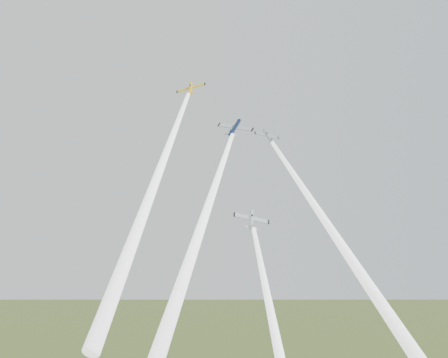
% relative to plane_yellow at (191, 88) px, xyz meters
% --- Properties ---
extents(plane_yellow, '(7.98, 8.44, 7.76)m').
position_rel_plane_yellow_xyz_m(plane_yellow, '(0.00, 0.00, 0.00)').
color(plane_yellow, yellow).
extents(smoke_trail_yellow, '(18.34, 54.60, 54.57)m').
position_rel_plane_yellow_xyz_m(smoke_trail_yellow, '(-8.30, -28.26, -28.57)').
color(smoke_trail_yellow, white).
extents(plane_navy, '(11.65, 9.52, 8.74)m').
position_rel_plane_yellow_xyz_m(plane_navy, '(10.35, -5.74, -11.20)').
color(plane_navy, '#0D183A').
extents(smoke_trail_navy, '(19.82, 44.70, 45.76)m').
position_rel_plane_yellow_xyz_m(smoke_trail_navy, '(1.14, -28.89, -35.37)').
color(smoke_trail_navy, white).
extents(plane_silver_right, '(8.09, 7.76, 6.10)m').
position_rel_plane_yellow_xyz_m(plane_silver_right, '(19.43, 0.28, -11.64)').
color(plane_silver_right, '#A8AFB6').
extents(smoke_trail_silver_right, '(19.21, 48.71, 49.29)m').
position_rel_plane_yellow_xyz_m(smoke_trail_silver_right, '(28.25, -24.95, -37.57)').
color(smoke_trail_silver_right, white).
extents(plane_silver_low, '(9.22, 6.89, 8.09)m').
position_rel_plane_yellow_xyz_m(plane_silver_low, '(12.90, -14.44, -33.67)').
color(plane_silver_low, silver).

